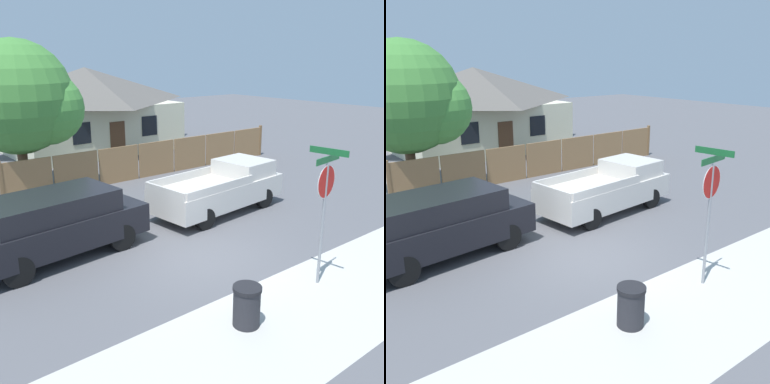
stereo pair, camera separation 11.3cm
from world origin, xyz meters
The scene contains 9 objects.
ground_plane centered at (0.00, 0.00, 0.00)m, with size 80.00×80.00×0.00m, color #56565B.
sidewalk_strip centered at (0.00, -3.60, 0.00)m, with size 36.00×3.20×0.01m.
wooden_fence centered at (4.29, 8.21, 0.79)m, with size 14.16×0.12×1.68m.
house centered at (4.71, 15.99, 2.47)m, with size 9.94×7.50×4.75m.
oak_tree centered at (-1.23, 9.32, 3.72)m, with size 4.69×4.46×6.05m.
red_suv centered at (-3.01, 2.55, 1.00)m, with size 5.11×2.45×1.82m.
orange_pickup centered at (3.20, 2.57, 0.84)m, with size 5.23×2.44×1.69m.
stop_sign centered at (1.34, -2.93, 2.32)m, with size 1.05×0.95×3.37m.
trash_bin centered at (-1.33, -3.11, 0.45)m, with size 0.60×0.60×0.89m.
Camera 1 is at (-7.33, -8.71, 5.35)m, focal length 42.00 mm.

